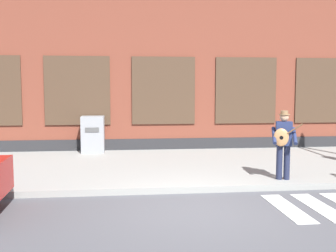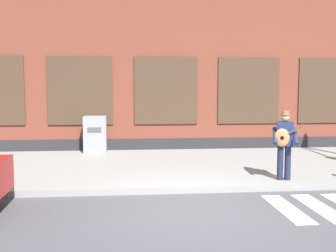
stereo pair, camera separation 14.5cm
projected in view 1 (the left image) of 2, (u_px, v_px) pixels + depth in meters
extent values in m
plane|color=#4C4C51|center=(198.00, 211.00, 7.66)|extent=(160.00, 160.00, 0.00)
cube|color=gray|center=(173.00, 166.00, 11.75)|extent=(28.00, 5.71, 0.15)
cube|color=brown|center=(159.00, 51.00, 16.19)|extent=(28.00, 4.00, 7.89)
cube|color=#28282B|center=(164.00, 146.00, 14.54)|extent=(28.00, 0.04, 0.55)
cube|color=#473323|center=(77.00, 91.00, 14.01)|extent=(2.31, 0.06, 2.46)
cube|color=black|center=(77.00, 91.00, 14.00)|extent=(2.19, 0.03, 2.34)
cube|color=#473323|center=(164.00, 91.00, 14.34)|extent=(2.31, 0.06, 2.46)
cube|color=black|center=(164.00, 91.00, 14.33)|extent=(2.19, 0.03, 2.34)
cube|color=#473323|center=(246.00, 91.00, 14.67)|extent=(2.31, 0.06, 2.46)
cube|color=black|center=(246.00, 91.00, 14.66)|extent=(2.19, 0.03, 2.34)
cube|color=#473323|center=(324.00, 91.00, 15.00)|extent=(2.31, 0.06, 2.46)
cube|color=black|center=(325.00, 91.00, 14.99)|extent=(2.19, 0.03, 2.34)
cube|color=silver|center=(287.00, 208.00, 7.84)|extent=(0.42, 1.90, 0.01)
cube|color=silver|center=(319.00, 207.00, 7.91)|extent=(0.42, 1.90, 0.01)
cube|color=silver|center=(7.00, 171.00, 7.84)|extent=(0.07, 0.24, 0.12)
cylinder|color=#1E233D|center=(287.00, 163.00, 9.66)|extent=(0.15, 0.15, 0.84)
cylinder|color=#1E233D|center=(279.00, 162.00, 9.67)|extent=(0.15, 0.15, 0.84)
cube|color=navy|center=(284.00, 134.00, 9.61)|extent=(0.43, 0.32, 0.59)
sphere|color=tan|center=(284.00, 117.00, 9.57)|extent=(0.22, 0.22, 0.22)
cylinder|color=olive|center=(284.00, 114.00, 9.56)|extent=(0.28, 0.27, 0.02)
cylinder|color=olive|center=(284.00, 112.00, 9.56)|extent=(0.18, 0.18, 0.09)
cylinder|color=navy|center=(295.00, 136.00, 9.47)|extent=(0.23, 0.52, 0.39)
cylinder|color=navy|center=(274.00, 135.00, 9.55)|extent=(0.23, 0.52, 0.39)
ellipsoid|color=#B77F4C|center=(281.00, 137.00, 9.45)|extent=(0.38, 0.21, 0.44)
cylinder|color=black|center=(281.00, 138.00, 9.39)|extent=(0.09, 0.03, 0.09)
cylinder|color=brown|center=(293.00, 130.00, 9.37)|extent=(0.46, 0.16, 0.34)
cube|color=gray|center=(93.00, 134.00, 13.79)|extent=(0.78, 0.65, 1.28)
cube|color=#4C4C4C|center=(92.00, 130.00, 13.44)|extent=(0.47, 0.02, 0.16)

